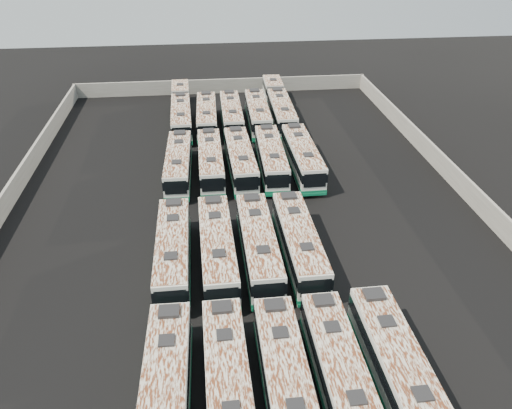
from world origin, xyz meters
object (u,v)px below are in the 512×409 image
Objects in this scene: bus_front_far_right at (399,373)px; bus_midfront_center at (259,245)px; bus_front_left at (228,387)px; bus_midfront_right at (299,243)px; bus_midback_center at (241,160)px; bus_back_right at (258,114)px; bus_front_right at (341,377)px; bus_midfront_left at (217,249)px; bus_back_far_right at (279,104)px; bus_midfront_far_left at (173,251)px; bus_back_center at (232,115)px; bus_back_far_left at (181,109)px; bus_back_left at (207,116)px; bus_front_center at (286,384)px; bus_midback_right at (271,158)px; bus_midback_far_right at (302,157)px; bus_midback_left at (211,161)px; bus_front_far_left at (166,395)px; bus_midback_far_left at (179,164)px.

bus_front_far_right reaches higher than bus_midfront_center.
bus_midfront_right is (6.61, 13.44, 0.03)m from bus_front_left.
bus_midback_center is 0.99× the size of bus_back_right.
bus_front_left is at bearing -97.66° from bus_midback_center.
bus_midfront_left reaches higher than bus_front_right.
bus_midfront_far_left is at bearing -110.84° from bus_back_far_right.
bus_front_far_right is (3.43, -0.14, 0.07)m from bus_front_right.
bus_midfront_right is 1.01× the size of bus_back_center.
bus_front_right is 0.62× the size of bus_back_far_right.
bus_back_left reaches higher than bus_back_far_left.
bus_front_far_right is 1.02× the size of bus_midfront_right.
bus_front_center is 43.16m from bus_back_center.
bus_front_far_right is at bearing -80.50° from bus_back_center.
bus_back_left is at bearing 117.68° from bus_midback_right.
bus_front_center is 43.23m from bus_back_left.
bus_back_left is (-10.01, 13.62, -0.06)m from bus_midback_far_right.
bus_midfront_far_left is at bearing -107.77° from bus_back_right.
bus_front_far_left is at bearing -96.91° from bus_midback_left.
bus_front_far_right is 16.78m from bus_midfront_left.
bus_front_far_right is at bearing -71.57° from bus_midback_left.
bus_midfront_far_left is at bearing 91.33° from bus_front_far_left.
bus_back_left is at bearing 90.01° from bus_midback_left.
bus_front_right is at bearing -97.09° from bus_midback_far_right.
bus_midback_right is at bearing 2.75° from bus_midback_far_left.
bus_front_center is 46.61m from bus_back_far_left.
bus_midfront_left reaches higher than bus_midback_left.
bus_front_far_left is 43.24m from bus_back_left.
bus_midfront_center is 17.18m from bus_midback_far_left.
bus_midfront_far_left is (-13.46, 13.59, -0.03)m from bus_front_far_right.
bus_back_far_right reaches higher than bus_midback_center.
bus_midfront_center is at bearing -113.21° from bus_midback_far_right.
bus_back_far_left is at bearing 101.50° from bus_midback_left.
bus_front_center is at bearing -83.81° from bus_midback_left.
bus_midback_center is at bearing 90.16° from bus_front_center.
bus_midback_right is at bearing 72.65° from bus_front_far_left.
bus_front_far_left is 29.44m from bus_midback_far_left.
bus_midback_left is 6.56m from bus_midback_right.
bus_midback_center is at bearing 179.15° from bus_midback_far_right.
bus_back_far_right is (-0.07, 46.43, -0.02)m from bus_front_far_right.
bus_back_far_right reaches higher than bus_front_center.
bus_midback_center is (3.20, 29.34, 0.03)m from bus_front_left.
bus_back_center reaches higher than bus_back_left.
bus_back_right is (3.33, 43.15, 0.04)m from bus_front_center.
bus_midback_far_left is at bearing -125.09° from bus_back_right.
bus_midback_left is at bearing 89.37° from bus_front_left.
bus_back_right is (10.08, -2.97, 0.05)m from bus_back_far_left.
bus_midback_center is (-3.35, 29.38, 0.04)m from bus_front_right.
bus_midback_left is 13.49m from bus_back_left.
bus_front_far_left is 1.01× the size of bus_midfront_right.
bus_midback_right is at bearing 66.83° from bus_midfront_left.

